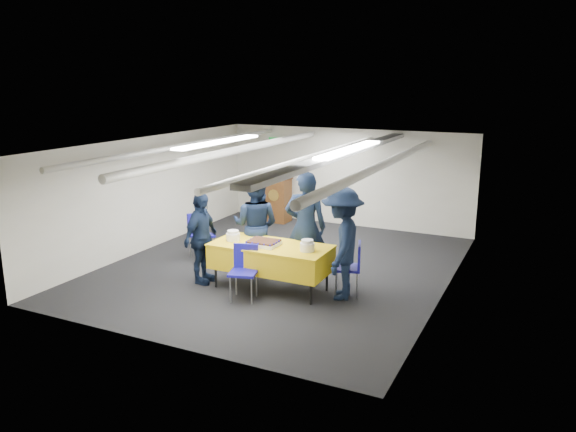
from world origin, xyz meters
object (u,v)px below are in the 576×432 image
object	(u,v)px
sheet_cake	(263,243)
sailor_c	(201,238)
chair_left	(199,230)
chair_near	(245,266)
chair_right	(352,263)
podium	(278,197)
sailor_d	(342,243)
serving_table	(271,257)
sailor_b	(256,225)
sailor_a	(306,227)

from	to	relation	value
sheet_cake	sailor_c	bearing A→B (deg)	-172.27
sheet_cake	chair_left	size ratio (longest dim) A/B	0.58
chair_near	chair_right	distance (m)	1.74
sailor_c	chair_near	bearing A→B (deg)	-108.70
podium	sailor_d	size ratio (longest dim) A/B	0.70
serving_table	sailor_b	world-z (taller)	sailor_b
serving_table	sheet_cake	size ratio (longest dim) A/B	3.90
sailor_a	sailor_d	distance (m)	0.93
chair_right	sailor_a	distance (m)	1.07
chair_near	sailor_d	size ratio (longest dim) A/B	0.48
sailor_a	chair_left	bearing A→B (deg)	-27.81
chair_right	sheet_cake	bearing A→B (deg)	-162.49
podium	sailor_b	size ratio (longest dim) A/B	0.71
sheet_cake	sailor_d	world-z (taller)	sailor_d
sheet_cake	chair_right	xyz separation A→B (m)	(1.39, 0.44, -0.28)
chair_near	sailor_d	distance (m)	1.58
sailor_c	sailor_d	size ratio (longest dim) A/B	0.88
serving_table	sheet_cake	bearing A→B (deg)	-139.83
chair_right	sailor_b	xyz separation A→B (m)	(-1.91, 0.24, 0.36)
sailor_d	chair_left	bearing A→B (deg)	-116.93
sheet_cake	chair_right	world-z (taller)	chair_right
serving_table	podium	distance (m)	4.57
sailor_c	sailor_d	xyz separation A→B (m)	(2.39, 0.40, 0.11)
chair_right	sailor_b	world-z (taller)	sailor_b
sailor_b	chair_near	bearing A→B (deg)	102.57
chair_left	sheet_cake	bearing A→B (deg)	-27.56
sailor_b	chair_right	bearing A→B (deg)	165.06
sailor_b	sailor_c	size ratio (longest dim) A/B	1.12
podium	chair_right	world-z (taller)	podium
chair_left	serving_table	bearing A→B (deg)	-24.77
serving_table	sailor_c	distance (m)	1.26
chair_near	chair_left	bearing A→B (deg)	141.81
sailor_b	chair_left	bearing A→B (deg)	-21.45
chair_left	chair_right	bearing A→B (deg)	-10.05
sailor_d	sailor_c	bearing A→B (deg)	-93.86
serving_table	chair_right	size ratio (longest dim) A/B	2.28
serving_table	sailor_c	bearing A→B (deg)	-169.28
sailor_b	sailor_d	distance (m)	1.84
podium	sailor_d	world-z (taller)	sailor_d
serving_table	sailor_a	bearing A→B (deg)	59.58
sailor_c	sailor_b	bearing A→B (deg)	-38.56
serving_table	chair_right	world-z (taller)	chair_right
sheet_cake	chair_near	world-z (taller)	chair_near
sailor_a	sailor_c	distance (m)	1.79
sailor_a	chair_right	bearing A→B (deg)	145.82
chair_right	sailor_c	xyz separation A→B (m)	(-2.51, -0.59, 0.26)
sheet_cake	sailor_c	distance (m)	1.13
chair_right	sailor_a	xyz separation A→B (m)	(-0.94, 0.25, 0.43)
chair_left	sailor_c	distance (m)	1.49
sheet_cake	podium	distance (m)	4.60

